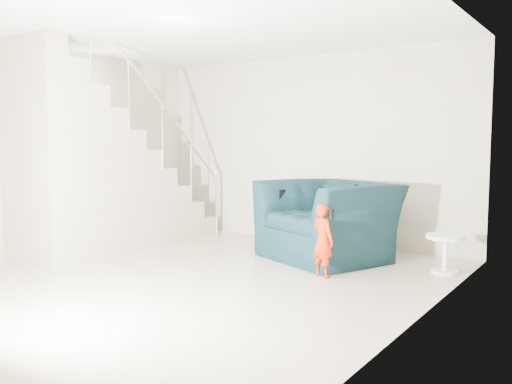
# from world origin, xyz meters

# --- Properties ---
(floor) EXTENTS (5.50, 5.50, 0.00)m
(floor) POSITION_xyz_m (0.00, 0.00, 0.00)
(floor) COLOR tan
(floor) RESTS_ON ground
(ceiling) EXTENTS (5.50, 5.50, 0.00)m
(ceiling) POSITION_xyz_m (0.00, 0.00, 2.70)
(ceiling) COLOR silver
(ceiling) RESTS_ON back_wall
(back_wall) EXTENTS (5.00, 0.00, 5.00)m
(back_wall) POSITION_xyz_m (0.00, 2.75, 1.35)
(back_wall) COLOR #AA9B8A
(back_wall) RESTS_ON floor
(left_wall) EXTENTS (0.00, 5.50, 5.50)m
(left_wall) POSITION_xyz_m (-2.50, 0.00, 1.35)
(left_wall) COLOR #AA9B8A
(left_wall) RESTS_ON floor
(right_wall) EXTENTS (0.00, 5.50, 5.50)m
(right_wall) POSITION_xyz_m (2.50, 0.00, 1.35)
(right_wall) COLOR #AA9B8A
(right_wall) RESTS_ON floor
(armchair) EXTENTS (1.86, 1.76, 0.96)m
(armchair) POSITION_xyz_m (0.82, 1.81, 0.48)
(armchair) COLOR black
(armchair) RESTS_ON floor
(toddler) EXTENTS (0.34, 0.28, 0.80)m
(toddler) POSITION_xyz_m (1.19, 0.95, 0.40)
(toddler) COLOR #9D2B05
(toddler) RESTS_ON floor
(side_table) EXTENTS (0.43, 0.43, 0.43)m
(side_table) POSITION_xyz_m (2.24, 1.87, 0.29)
(side_table) COLOR silver
(side_table) RESTS_ON floor
(staircase) EXTENTS (1.02, 3.03, 3.62)m
(staircase) POSITION_xyz_m (-2.00, 0.55, 0.95)
(staircase) COLOR #ADA089
(staircase) RESTS_ON floor
(cushion) EXTENTS (0.40, 0.19, 0.40)m
(cushion) POSITION_xyz_m (0.84, 2.14, 0.73)
(cushion) COLOR black
(cushion) RESTS_ON armchair
(throw) EXTENTS (0.04, 0.43, 0.48)m
(throw) POSITION_xyz_m (0.22, 1.82, 0.60)
(throw) COLOR black
(throw) RESTS_ON armchair
(phone) EXTENTS (0.02, 0.05, 0.10)m
(phone) POSITION_xyz_m (1.31, 0.91, 0.70)
(phone) COLOR black
(phone) RESTS_ON toddler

